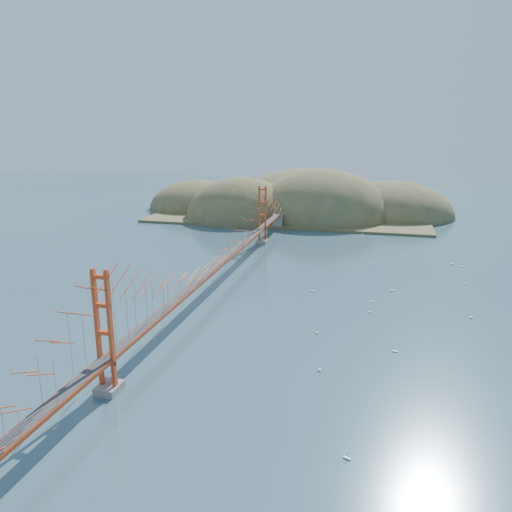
% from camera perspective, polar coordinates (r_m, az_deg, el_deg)
% --- Properties ---
extents(ground, '(320.00, 320.00, 0.00)m').
position_cam_1_polar(ground, '(74.15, -4.71, -3.79)').
color(ground, '#2E4D5C').
rests_on(ground, ground).
extents(bridge, '(2.20, 94.40, 12.00)m').
position_cam_1_polar(bridge, '(72.37, -4.78, 1.52)').
color(bridge, gray).
rests_on(bridge, ground).
extents(far_headlands, '(84.00, 58.00, 25.00)m').
position_cam_1_polar(far_headlands, '(138.51, 5.36, 5.03)').
color(far_headlands, olive).
rests_on(far_headlands, ground).
extents(sailboat_7, '(0.58, 0.58, 0.62)m').
position_cam_1_polar(sailboat_7, '(93.16, 21.49, -0.79)').
color(sailboat_7, white).
rests_on(sailboat_7, ground).
extents(sailboat_1, '(0.66, 0.66, 0.69)m').
position_cam_1_polar(sailboat_1, '(66.68, 12.95, -6.18)').
color(sailboat_1, white).
rests_on(sailboat_1, ground).
extents(sailboat_16, '(0.54, 0.54, 0.56)m').
position_cam_1_polar(sailboat_16, '(89.14, 13.25, -0.82)').
color(sailboat_16, white).
rests_on(sailboat_16, ground).
extents(sailboat_15, '(0.43, 0.49, 0.56)m').
position_cam_1_polar(sailboat_15, '(103.95, 14.51, 1.34)').
color(sailboat_15, white).
rests_on(sailboat_15, ground).
extents(sailboat_14, '(0.63, 0.63, 0.69)m').
position_cam_1_polar(sailboat_14, '(68.95, 23.40, -6.36)').
color(sailboat_14, white).
rests_on(sailboat_14, ground).
extents(sailboat_2, '(0.63, 0.52, 0.73)m').
position_cam_1_polar(sailboat_2, '(56.44, 15.60, -10.36)').
color(sailboat_2, white).
rests_on(sailboat_2, ground).
extents(sailboat_0, '(0.52, 0.57, 0.64)m').
position_cam_1_polar(sailboat_0, '(59.42, 7.02, -8.59)').
color(sailboat_0, white).
rests_on(sailboat_0, ground).
extents(sailboat_8, '(0.57, 0.56, 0.64)m').
position_cam_1_polar(sailboat_8, '(82.64, 22.75, -2.85)').
color(sailboat_8, white).
rests_on(sailboat_8, ground).
extents(sailboat_12, '(0.60, 0.60, 0.65)m').
position_cam_1_polar(sailboat_12, '(110.93, 12.07, 2.34)').
color(sailboat_12, white).
rests_on(sailboat_12, ground).
extents(sailboat_3, '(0.55, 0.51, 0.62)m').
position_cam_1_polar(sailboat_3, '(97.88, 5.39, 0.93)').
color(sailboat_3, white).
rests_on(sailboat_3, ground).
extents(sailboat_4, '(0.70, 0.70, 0.73)m').
position_cam_1_polar(sailboat_4, '(75.74, 15.29, -3.75)').
color(sailboat_4, white).
rests_on(sailboat_4, ground).
extents(sailboat_9, '(0.65, 0.66, 0.74)m').
position_cam_1_polar(sailboat_9, '(92.20, 22.57, -1.05)').
color(sailboat_9, white).
rests_on(sailboat_9, ground).
extents(sailboat_6, '(0.61, 0.61, 0.68)m').
position_cam_1_polar(sailboat_6, '(39.86, 10.37, -21.67)').
color(sailboat_6, white).
rests_on(sailboat_6, ground).
extents(sailboat_10, '(0.44, 0.53, 0.61)m').
position_cam_1_polar(sailboat_10, '(51.18, 7.28, -12.67)').
color(sailboat_10, white).
rests_on(sailboat_10, ground).
extents(sailboat_extra_0, '(0.66, 0.63, 0.74)m').
position_cam_1_polar(sailboat_extra_0, '(73.38, 6.46, -3.90)').
color(sailboat_extra_0, white).
rests_on(sailboat_extra_0, ground).
extents(sailboat_extra_1, '(0.50, 0.41, 0.59)m').
position_cam_1_polar(sailboat_extra_1, '(70.54, 13.22, -5.02)').
color(sailboat_extra_1, white).
rests_on(sailboat_extra_1, ground).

